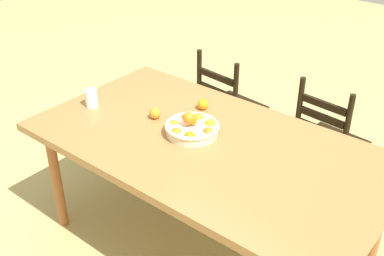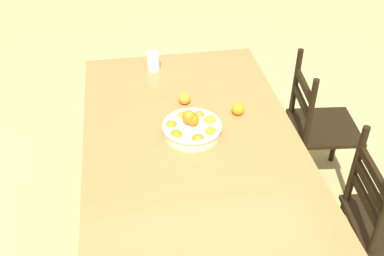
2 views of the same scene
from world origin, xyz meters
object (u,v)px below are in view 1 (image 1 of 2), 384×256
(dining_table, at_px, (208,151))
(orange_loose_1, at_px, (203,104))
(chair_near_window, at_px, (228,110))
(chair_by_cabinet, at_px, (327,144))
(fruit_bowl, at_px, (192,128))
(drinking_glass, at_px, (91,98))
(orange_loose_0, at_px, (155,113))

(dining_table, xyz_separation_m, orange_loose_1, (-0.25, 0.28, 0.09))
(chair_near_window, relative_size, chair_by_cabinet, 0.99)
(fruit_bowl, height_order, orange_loose_1, fruit_bowl)
(fruit_bowl, relative_size, orange_loose_1, 4.53)
(chair_by_cabinet, bearing_deg, drinking_glass, 48.04)
(orange_loose_0, bearing_deg, drinking_glass, -161.91)
(chair_by_cabinet, relative_size, orange_loose_1, 13.66)
(dining_table, xyz_separation_m, chair_near_window, (-0.47, 0.88, -0.28))
(fruit_bowl, distance_m, orange_loose_0, 0.28)
(orange_loose_0, bearing_deg, chair_by_cabinet, 51.14)
(chair_by_cabinet, relative_size, fruit_bowl, 3.01)
(fruit_bowl, relative_size, drinking_glass, 2.69)
(dining_table, height_order, orange_loose_0, orange_loose_0)
(orange_loose_0, xyz_separation_m, drinking_glass, (-0.41, -0.13, 0.02))
(dining_table, bearing_deg, orange_loose_0, 178.36)
(dining_table, height_order, chair_by_cabinet, chair_by_cabinet)
(chair_near_window, height_order, drinking_glass, chair_near_window)
(dining_table, height_order, orange_loose_1, orange_loose_1)
(dining_table, xyz_separation_m, drinking_glass, (-0.80, -0.12, 0.12))
(fruit_bowl, distance_m, orange_loose_1, 0.30)
(chair_near_window, bearing_deg, orange_loose_1, 116.66)
(orange_loose_0, bearing_deg, chair_near_window, 94.99)
(chair_by_cabinet, height_order, drinking_glass, chair_by_cabinet)
(chair_near_window, xyz_separation_m, chair_by_cabinet, (0.79, 0.02, 0.00))
(chair_by_cabinet, distance_m, fruit_bowl, 1.06)
(dining_table, distance_m, fruit_bowl, 0.15)
(orange_loose_1, bearing_deg, dining_table, -48.12)
(chair_near_window, distance_m, orange_loose_1, 0.75)
(drinking_glass, bearing_deg, orange_loose_1, 35.81)
(dining_table, height_order, drinking_glass, drinking_glass)
(chair_near_window, height_order, fruit_bowl, fruit_bowl)
(orange_loose_1, bearing_deg, chair_by_cabinet, 47.60)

